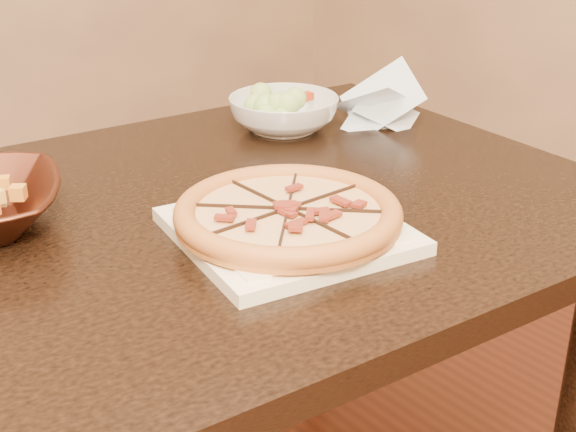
{
  "coord_description": "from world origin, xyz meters",
  "views": [
    {
      "loc": [
        -0.45,
        -0.86,
        1.21
      ],
      "look_at": [
        0.14,
        -0.13,
        0.78
      ],
      "focal_mm": 50.0,
      "sensor_mm": 36.0,
      "label": 1
    }
  ],
  "objects_px": {
    "dining_table": "(168,288)",
    "pizza": "(288,213)",
    "salad_bowl": "(284,113)",
    "plate": "(288,230)"
  },
  "relations": [
    {
      "from": "plate",
      "to": "salad_bowl",
      "type": "height_order",
      "value": "salad_bowl"
    },
    {
      "from": "dining_table",
      "to": "salad_bowl",
      "type": "xyz_separation_m",
      "value": [
        0.37,
        0.2,
        0.14
      ]
    },
    {
      "from": "dining_table",
      "to": "pizza",
      "type": "distance_m",
      "value": 0.23
    },
    {
      "from": "pizza",
      "to": "plate",
      "type": "bearing_deg",
      "value": -7.25
    },
    {
      "from": "dining_table",
      "to": "pizza",
      "type": "height_order",
      "value": "pizza"
    },
    {
      "from": "dining_table",
      "to": "salad_bowl",
      "type": "bearing_deg",
      "value": 28.33
    },
    {
      "from": "plate",
      "to": "pizza",
      "type": "relative_size",
      "value": 1.06
    },
    {
      "from": "dining_table",
      "to": "salad_bowl",
      "type": "height_order",
      "value": "salad_bowl"
    },
    {
      "from": "pizza",
      "to": "salad_bowl",
      "type": "height_order",
      "value": "salad_bowl"
    },
    {
      "from": "dining_table",
      "to": "salad_bowl",
      "type": "relative_size",
      "value": 7.02
    }
  ]
}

